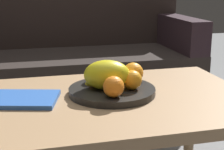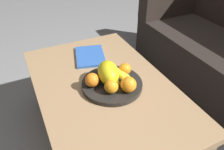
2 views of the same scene
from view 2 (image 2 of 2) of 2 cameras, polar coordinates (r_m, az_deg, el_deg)
name	(u,v)px [view 2 (image 2 of 2)]	position (r m, az deg, el deg)	size (l,w,h in m)	color
ground_plane	(105,137)	(1.53, -1.81, -15.72)	(8.00, 8.00, 0.00)	gray
coffee_table	(104,91)	(1.24, -2.16, -4.19)	(1.10, 0.70, 0.45)	#A58059
fruit_bowl	(112,84)	(1.19, 0.00, -2.42)	(0.33, 0.33, 0.03)	black
melon_large_front	(108,73)	(1.16, -0.97, 0.65)	(0.17, 0.11, 0.11)	yellow
orange_front	(128,85)	(1.11, 4.30, -2.49)	(0.08, 0.08, 0.08)	orange
orange_left	(112,86)	(1.10, -0.07, -2.94)	(0.07, 0.07, 0.07)	orange
orange_right	(125,69)	(1.23, 3.37, 1.53)	(0.07, 0.07, 0.07)	orange
orange_back	(92,80)	(1.14, -5.19, -1.30)	(0.07, 0.07, 0.07)	orange
banana_bunch	(116,75)	(1.18, 1.03, 0.00)	(0.18, 0.15, 0.06)	yellow
magazine	(90,56)	(1.45, -5.69, 4.92)	(0.25, 0.18, 0.02)	blue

